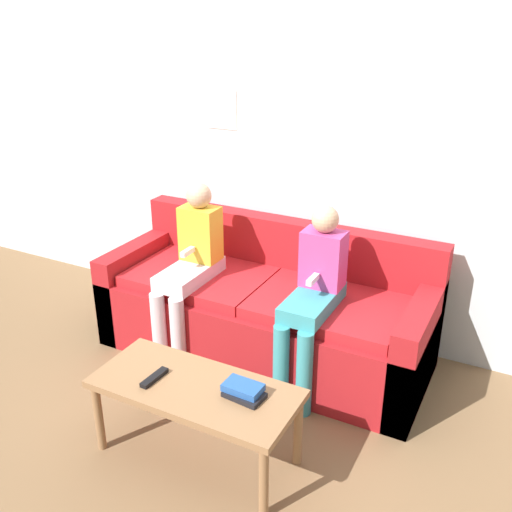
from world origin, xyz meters
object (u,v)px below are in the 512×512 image
at_px(couch, 266,312).
at_px(tv_remote, 154,378).
at_px(coffee_table, 195,394).
at_px(person_left, 190,264).
at_px(person_right, 313,294).

relative_size(couch, tv_remote, 12.04).
xyz_separation_m(couch, coffee_table, (0.12, -1.00, 0.08)).
relative_size(coffee_table, person_left, 0.91).
bearing_deg(coffee_table, tv_remote, -166.07).
xyz_separation_m(coffee_table, person_right, (0.27, 0.81, 0.24)).
distance_m(couch, tv_remote, 1.06).
distance_m(person_left, tv_remote, 0.95).
xyz_separation_m(person_left, person_right, (0.83, -0.00, -0.01)).
relative_size(person_left, tv_remote, 6.43).
bearing_deg(tv_remote, coffee_table, 17.25).
relative_size(coffee_table, person_right, 0.93).
height_order(person_right, tv_remote, person_right).
distance_m(coffee_table, person_left, 1.01).
bearing_deg(tv_remote, person_right, 64.53).
height_order(coffee_table, person_left, person_left).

